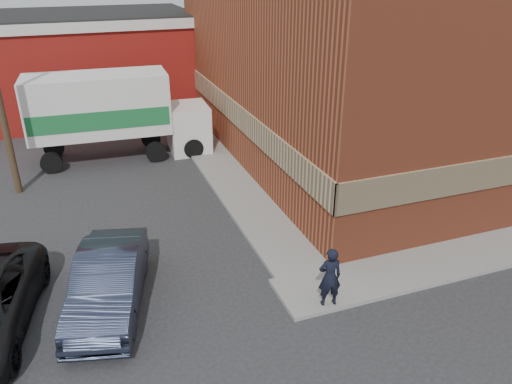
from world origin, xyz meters
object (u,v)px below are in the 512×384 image
object	(u,v)px
man	(330,277)
box_truck	(117,110)
brick_building	(381,47)
warehouse	(49,65)
sedan	(108,282)

from	to	relation	value
man	box_truck	xyz separation A→B (m)	(-3.82, 13.01, 1.26)
man	brick_building	bearing A→B (deg)	-117.86
warehouse	box_truck	xyz separation A→B (m)	(2.75, -8.54, -0.59)
warehouse	man	xyz separation A→B (m)	(6.57, -21.55, -1.85)
man	box_truck	size ratio (longest dim) A/B	0.21
brick_building	man	bearing A→B (deg)	-126.92
brick_building	sedan	distance (m)	16.24
brick_building	man	size ratio (longest dim) A/B	10.86
man	sedan	world-z (taller)	man
box_truck	sedan	bearing A→B (deg)	-95.15
sedan	brick_building	bearing A→B (deg)	46.95
brick_building	man	xyz separation A→B (m)	(-7.92, -10.55, -3.72)
sedan	box_truck	world-z (taller)	box_truck
warehouse	brick_building	bearing A→B (deg)	-37.20
brick_building	sedan	size ratio (longest dim) A/B	3.98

